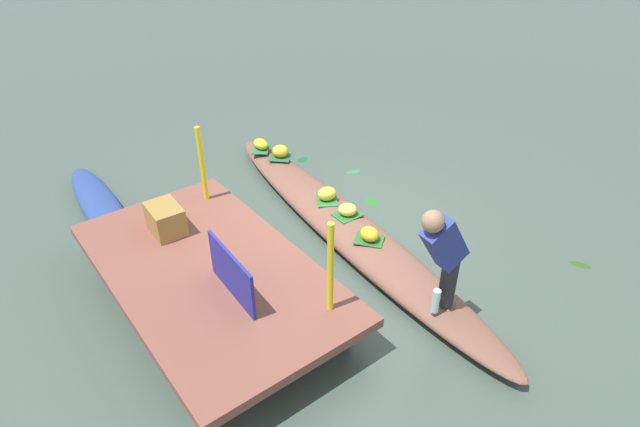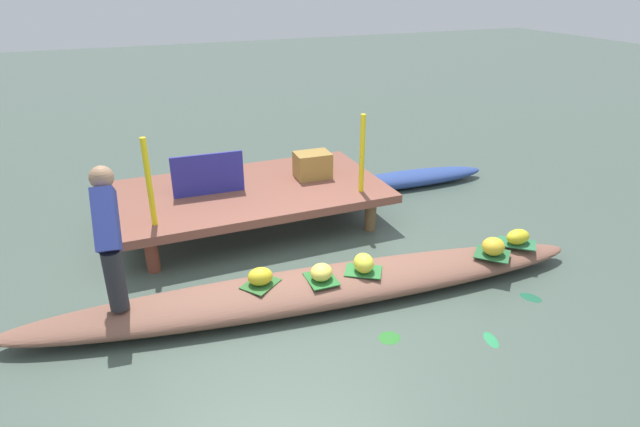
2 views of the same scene
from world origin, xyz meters
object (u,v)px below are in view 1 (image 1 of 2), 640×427
Objects in this scene: banana_bunch_2 at (327,194)px; market_banner at (231,274)px; banana_bunch_3 at (261,144)px; banana_bunch_1 at (280,151)px; banana_bunch_0 at (369,234)px; water_bottle at (436,301)px; vendor_boat at (345,227)px; produce_crate at (166,219)px; moored_boat at (101,206)px; vendor_person at (444,252)px; banana_bunch_4 at (348,210)px.

banana_bunch_2 is 2.26m from market_banner.
banana_bunch_2 is 1.77m from banana_bunch_3.
banana_bunch_0 is at bearing 171.29° from banana_bunch_1.
banana_bunch_2 is 0.91× the size of banana_bunch_3.
water_bottle is at bearing 168.97° from banana_bunch_2.
banana_bunch_1 reaches higher than vendor_boat.
market_banner is 1.34m from produce_crate.
market_banner is at bearing 118.45° from banana_bunch_2.
market_banner is 1.90× the size of produce_crate.
banana_bunch_2 is at bearing -125.88° from moored_boat.
banana_bunch_0 is (-2.86, -2.15, 0.23)m from moored_boat.
banana_bunch_2 is 0.21× the size of vendor_person.
banana_bunch_1 is (1.83, -0.29, 0.22)m from vendor_boat.
banana_bunch_4 is (-1.80, 0.22, -0.01)m from banana_bunch_1.
banana_bunch_4 is 1.84m from water_bottle.
vendor_person reaches higher than vendor_boat.
water_bottle is (-1.79, 0.41, 0.05)m from banana_bunch_4.
banana_bunch_2 is 2.06m from produce_crate.
water_bottle reaches higher than moored_boat.
banana_bunch_1 is 1.81m from banana_bunch_4.
water_bottle is at bearing 169.94° from banana_bunch_1.
vendor_boat is at bearing 175.00° from banana_bunch_3.
banana_bunch_1 and banana_bunch_2 have the same top height.
banana_bunch_1 is 0.93× the size of water_bottle.
banana_bunch_4 is (0.03, -0.06, 0.21)m from vendor_boat.
banana_bunch_3 is at bearing -7.17° from vendor_person.
market_banner is (-1.06, 1.96, 0.38)m from banana_bunch_2.
produce_crate is at bearing 124.81° from banana_bunch_3.
banana_bunch_3 is at bearing -89.53° from moored_boat.
banana_bunch_1 is at bearing -7.05° from banana_bunch_4.
banana_bunch_3 is 1.18× the size of banana_bunch_4.
vendor_person is 1.95m from market_banner.
banana_bunch_4 is at bearing -69.22° from market_banner.
banana_bunch_1 is 0.29× the size of market_banner.
water_bottle is 2.98m from produce_crate.
vendor_person is (-1.21, 0.23, 0.59)m from banana_bunch_0.
banana_bunch_1 is 0.20× the size of vendor_person.
banana_bunch_2 is at bearing -2.50° from banana_bunch_4.
banana_bunch_1 reaches higher than banana_bunch_4.
banana_bunch_1 is at bearing -98.29° from moored_boat.
banana_bunch_3 is 0.32× the size of market_banner.
water_bottle reaches higher than vendor_boat.
market_banner is (-2.43, 2.16, 0.38)m from banana_bunch_1.
produce_crate reaches higher than banana_bunch_4.
banana_bunch_0 is at bearing 174.41° from banana_bunch_3.
banana_bunch_3 is 0.61× the size of produce_crate.
banana_bunch_1 is 1.38m from banana_bunch_2.
vendor_person is at bearing 172.83° from banana_bunch_3.
banana_bunch_1 is at bearing -8.47° from banana_bunch_2.
vendor_person is (-4.07, -1.92, 0.83)m from moored_boat.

